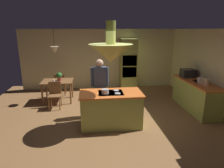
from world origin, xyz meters
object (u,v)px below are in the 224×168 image
person_at_island (100,84)px  cooking_pot_on_cooktop (105,91)px  chair_by_back_wall (60,83)px  microwave_on_counter (188,73)px  dining_table (57,84)px  canister_sugar (203,81)px  kitchen_island (111,109)px  oven_tower (128,65)px  chair_facing_island (55,93)px  potted_plant_on_table (59,76)px  cup_on_table (54,81)px  canister_tea (200,80)px  canister_flour (207,82)px

person_at_island → cooking_pot_on_cooktop: size_ratio=9.52×
chair_by_back_wall → microwave_on_counter: microwave_on_counter is taller
dining_table → canister_sugar: bearing=-19.7°
kitchen_island → oven_tower: size_ratio=0.76×
dining_table → chair_facing_island: bearing=-90.0°
potted_plant_on_table → canister_sugar: bearing=-20.1°
canister_sugar → cooking_pot_on_cooktop: (-3.00, -0.60, -0.01)m
person_at_island → canister_sugar: bearing=-4.2°
microwave_on_counter → cooking_pot_on_cooktop: (-3.00, -1.54, -0.06)m
person_at_island → chair_facing_island: person_at_island is taller
chair_facing_island → cup_on_table: (-0.08, 0.43, 0.30)m
chair_facing_island → oven_tower: bearing=32.4°
canister_tea → kitchen_island: bearing=-167.0°
person_at_island → chair_by_back_wall: person_at_island is taller
dining_table → canister_sugar: (4.54, -1.63, 0.38)m
oven_tower → chair_by_back_wall: (-2.80, -0.51, -0.58)m
oven_tower → person_at_island: 2.88m
dining_table → canister_tea: (4.54, -1.45, 0.36)m
canister_sugar → canister_tea: size_ratio=1.16×
canister_flour → potted_plant_on_table: bearing=157.9°
cup_on_table → cooking_pot_on_cooktop: cooking_pot_on_cooktop is taller
potted_plant_on_table → canister_flour: (4.46, -1.81, 0.12)m
person_at_island → cooking_pot_on_cooktop: (0.09, -0.83, 0.03)m
dining_table → person_at_island: person_at_island is taller
chair_by_back_wall → kitchen_island: bearing=121.9°
oven_tower → canister_sugar: size_ratio=11.47×
dining_table → canister_flour: canister_flour is taller
oven_tower → cup_on_table: size_ratio=23.99×
oven_tower → canister_flour: bearing=-59.5°
canister_tea → chair_by_back_wall: bearing=155.4°
person_at_island → canister_flour: (3.09, -0.41, 0.06)m
chair_facing_island → canister_tea: bearing=-10.1°
person_at_island → canister_flour: bearing=-7.5°
kitchen_island → cup_on_table: size_ratio=18.25×
cup_on_table → cooking_pot_on_cooktop: (1.62, -2.02, 0.21)m
dining_table → canister_flour: bearing=-21.7°
canister_sugar → cup_on_table: bearing=162.9°
canister_flour → dining_table: bearing=158.3°
chair_by_back_wall → cooking_pot_on_cooktop: size_ratio=4.83×
oven_tower → canister_flour: (1.74, -2.95, -0.03)m
person_at_island → potted_plant_on_table: (-1.37, 1.40, -0.06)m
kitchen_island → chair_by_back_wall: bearing=121.9°
potted_plant_on_table → dining_table: bearing=180.0°
cooking_pot_on_cooktop → potted_plant_on_table: bearing=123.1°
microwave_on_counter → chair_facing_island: bearing=179.3°
dining_table → canister_flour: (4.54, -1.81, 0.39)m
kitchen_island → chair_facing_island: (-1.70, 1.46, 0.03)m
canister_sugar → cooking_pot_on_cooktop: bearing=-168.6°
person_at_island → cup_on_table: (-1.53, 1.19, -0.18)m
dining_table → canister_sugar: 4.84m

